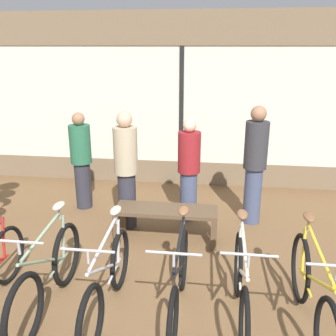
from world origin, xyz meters
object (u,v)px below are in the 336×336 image
customer_mid_floor (255,163)px  customer_near_bench (81,159)px  bicycle_far_right (312,296)px  bicycle_right (241,288)px  display_bench (166,214)px  customer_by_window (126,168)px  customer_near_rack (189,168)px  bicycle_center_right (179,283)px  bicycle_center_left (107,283)px  bicycle_left (48,276)px

customer_mid_floor → customer_near_bench: 2.76m
bicycle_far_right → customer_near_bench: size_ratio=1.12×
bicycle_right → display_bench: 1.78m
customer_near_bench → customer_by_window: bearing=-34.1°
bicycle_right → customer_near_rack: (-0.68, 2.26, 0.44)m
bicycle_center_right → bicycle_far_right: bicycle_far_right is taller
bicycle_center_left → bicycle_center_right: (0.71, 0.06, 0.01)m
bicycle_center_right → customer_mid_floor: 2.49m
bicycle_left → display_bench: size_ratio=1.21×
bicycle_right → bicycle_far_right: bearing=-4.9°
bicycle_center_right → display_bench: bearing=102.4°
display_bench → customer_near_rack: 0.89m
bicycle_right → customer_near_rack: 2.40m
bicycle_center_right → bicycle_far_right: 1.25m
customer_by_window → customer_near_bench: 1.08m
bicycle_center_right → bicycle_right: (0.60, -0.00, 0.01)m
bicycle_left → customer_near_bench: 2.63m
display_bench → customer_near_bench: 1.85m
bicycle_center_right → customer_near_rack: bearing=92.0°
customer_near_rack → customer_by_window: size_ratio=0.92×
bicycle_right → customer_by_window: size_ratio=0.97×
bicycle_center_right → customer_mid_floor: bearing=68.4°
bicycle_center_left → customer_near_bench: bearing=114.3°
bicycle_left → customer_near_bench: size_ratio=1.05×
bicycle_left → bicycle_right: size_ratio=1.01×
bicycle_far_right → display_bench: 2.23m
customer_mid_floor → bicycle_left: bearing=-133.8°
bicycle_center_left → bicycle_right: size_ratio=1.01×
bicycle_left → customer_near_rack: 2.66m
bicycle_center_left → customer_near_rack: customer_near_rack is taller
bicycle_left → bicycle_far_right: size_ratio=0.94×
bicycle_right → display_bench: (-0.93, 1.52, 0.00)m
customer_mid_floor → customer_near_bench: (-2.75, 0.22, -0.11)m
bicycle_center_left → bicycle_center_right: 0.71m
bicycle_center_left → customer_by_window: bearing=97.4°
bicycle_far_right → customer_near_rack: (-1.33, 2.31, 0.43)m
bicycle_center_left → bicycle_right: (1.30, 0.06, 0.02)m
bicycle_center_right → customer_mid_floor: size_ratio=0.96×
customer_by_window → customer_mid_floor: bearing=11.8°
bicycle_right → bicycle_far_right: (0.65, -0.06, 0.01)m
bicycle_center_right → bicycle_center_left: bearing=-174.8°
bicycle_right → bicycle_far_right: bicycle_far_right is taller
customer_near_bench → bicycle_center_right: bearing=-53.2°
bicycle_center_right → customer_near_rack: 2.30m
bicycle_center_left → bicycle_left: bearing=179.2°
bicycle_left → bicycle_center_right: bearing=2.4°
bicycle_far_right → display_bench: bicycle_far_right is taller
bicycle_center_left → customer_mid_floor: bearing=55.5°
display_bench → bicycle_left: bearing=-122.3°
bicycle_far_right → display_bench: bearing=135.1°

